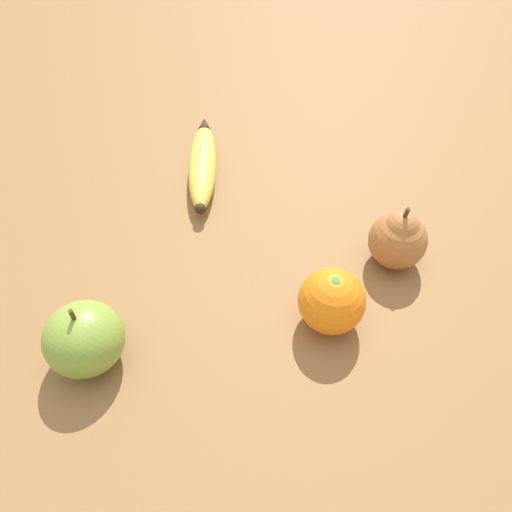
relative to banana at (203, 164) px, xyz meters
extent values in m
plane|color=olive|center=(-0.15, -0.04, -0.02)|extent=(3.00, 3.00, 0.00)
ellipsoid|color=#DBCC4C|center=(0.00, 0.00, 0.00)|extent=(0.17, 0.14, 0.04)
cone|color=#2D2314|center=(0.07, 0.05, 0.01)|extent=(0.03, 0.03, 0.03)
sphere|color=#2D2314|center=(-0.08, -0.05, 0.00)|extent=(0.01, 0.01, 0.01)
sphere|color=orange|center=(-0.13, -0.27, 0.02)|extent=(0.07, 0.07, 0.07)
cylinder|color=#337A33|center=(-0.13, -0.27, 0.05)|extent=(0.01, 0.01, 0.00)
sphere|color=#A36633|center=(-0.01, -0.29, 0.02)|extent=(0.07, 0.07, 0.07)
sphere|color=#A36633|center=(-0.01, -0.29, 0.03)|extent=(0.04, 0.04, 0.04)
cylinder|color=#4C3319|center=(-0.01, -0.29, 0.06)|extent=(0.01, 0.01, 0.02)
ellipsoid|color=olive|center=(-0.30, -0.08, 0.02)|extent=(0.08, 0.08, 0.07)
cylinder|color=#4C3319|center=(-0.30, -0.08, 0.06)|extent=(0.00, 0.00, 0.01)
camera|label=1|loc=(-0.43, -0.36, 0.45)|focal=35.00mm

